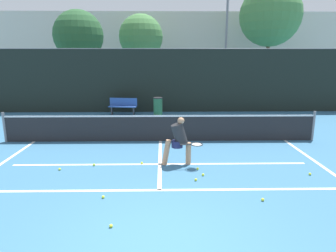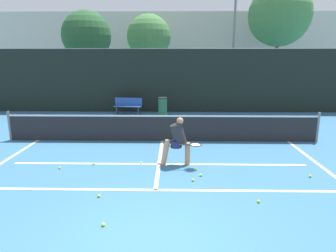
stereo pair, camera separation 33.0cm
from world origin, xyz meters
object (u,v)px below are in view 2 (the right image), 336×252
(player_practicing, at_px, (178,140))
(parked_car, at_px, (193,94))
(courtside_bench, at_px, (128,106))
(trash_bin, at_px, (163,107))

(player_practicing, relative_size, parked_car, 0.33)
(courtside_bench, bearing_deg, trash_bin, -1.89)
(parked_car, bearing_deg, player_practicing, -95.71)
(player_practicing, distance_m, courtside_bench, 7.75)
(player_practicing, xyz_separation_m, courtside_bench, (-2.49, 7.34, -0.26))
(trash_bin, bearing_deg, player_practicing, -84.43)
(player_practicing, relative_size, trash_bin, 1.45)
(courtside_bench, distance_m, parked_car, 4.94)
(player_practicing, xyz_separation_m, trash_bin, (-0.68, 7.02, -0.25))
(player_practicing, distance_m, parked_car, 10.80)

